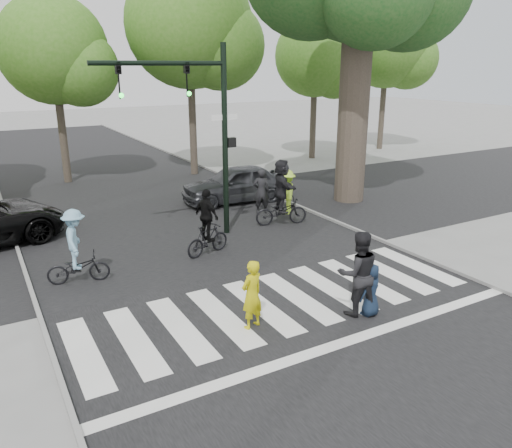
{
  "coord_description": "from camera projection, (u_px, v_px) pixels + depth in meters",
  "views": [
    {
      "loc": [
        -5.79,
        -8.0,
        5.35
      ],
      "look_at": [
        0.5,
        3.0,
        1.3
      ],
      "focal_mm": 35.0,
      "sensor_mm": 36.0,
      "label": 1
    }
  ],
  "objects": [
    {
      "name": "ground",
      "position": [
        304.0,
        319.0,
        10.98
      ],
      "size": [
        120.0,
        120.0,
        0.0
      ],
      "primitive_type": "plane",
      "color": "gray",
      "rests_on": "ground"
    },
    {
      "name": "bg_tree_3",
      "position": [
        197.0,
        30.0,
        23.54
      ],
      "size": [
        6.3,
        6.0,
        10.2
      ],
      "color": "brown",
      "rests_on": "ground"
    },
    {
      "name": "cyclist_mid",
      "position": [
        207.0,
        228.0,
        14.52
      ],
      "size": [
        1.58,
        0.99,
        1.98
      ],
      "color": "black",
      "rests_on": "ground"
    },
    {
      "name": "road_stem",
      "position": [
        209.0,
        250.0,
        15.12
      ],
      "size": [
        10.0,
        70.0,
        0.01
      ],
      "primitive_type": "cube",
      "color": "black",
      "rests_on": "ground"
    },
    {
      "name": "car_grey",
      "position": [
        236.0,
        184.0,
        20.27
      ],
      "size": [
        4.52,
        2.07,
        1.5
      ],
      "primitive_type": "imported",
      "rotation": [
        0.0,
        0.0,
        -1.64
      ],
      "color": "#323337",
      "rests_on": "ground"
    },
    {
      "name": "crosswalk",
      "position": [
        287.0,
        307.0,
        11.53
      ],
      "size": [
        10.0,
        3.85,
        0.01
      ],
      "color": "silver",
      "rests_on": "ground"
    },
    {
      "name": "cyclist_left",
      "position": [
        76.0,
        252.0,
        12.61
      ],
      "size": [
        1.62,
        1.1,
        1.95
      ],
      "color": "black",
      "rests_on": "ground"
    },
    {
      "name": "pedestrian_adult",
      "position": [
        358.0,
        273.0,
        10.96
      ],
      "size": [
        1.14,
        1.01,
        1.96
      ],
      "primitive_type": "imported",
      "rotation": [
        0.0,
        0.0,
        2.82
      ],
      "color": "black",
      "rests_on": "ground"
    },
    {
      "name": "bystander_hivis",
      "position": [
        287.0,
        192.0,
        18.58
      ],
      "size": [
        1.23,
        1.15,
        1.67
      ],
      "primitive_type": "imported",
      "rotation": [
        0.0,
        0.0,
        3.81
      ],
      "color": "#B8ED39",
      "rests_on": "ground"
    },
    {
      "name": "bg_tree_5",
      "position": [
        392.0,
        48.0,
        31.5
      ],
      "size": [
        5.67,
        5.4,
        9.3
      ],
      "color": "brown",
      "rests_on": "ground"
    },
    {
      "name": "curb_left",
      "position": [
        29.0,
        283.0,
        12.72
      ],
      "size": [
        0.1,
        70.0,
        0.1
      ],
      "primitive_type": "cube",
      "color": "gray",
      "rests_on": "ground"
    },
    {
      "name": "bg_tree_2",
      "position": [
        60.0,
        55.0,
        22.14
      ],
      "size": [
        5.04,
        4.8,
        8.4
      ],
      "color": "brown",
      "rests_on": "ground"
    },
    {
      "name": "traffic_signal",
      "position": [
        199.0,
        115.0,
        15.09
      ],
      "size": [
        4.45,
        0.29,
        6.0
      ],
      "color": "black",
      "rests_on": "ground"
    },
    {
      "name": "pedestrian_woman",
      "position": [
        252.0,
        295.0,
        10.44
      ],
      "size": [
        0.64,
        0.51,
        1.52
      ],
      "primitive_type": "imported",
      "rotation": [
        0.0,
        0.0,
        3.43
      ],
      "color": "#C7BF0D",
      "rests_on": "ground"
    },
    {
      "name": "cyclist_right",
      "position": [
        281.0,
        196.0,
        17.22
      ],
      "size": [
        1.93,
        1.79,
        2.31
      ],
      "color": "black",
      "rests_on": "ground"
    },
    {
      "name": "bg_tree_4",
      "position": [
        320.0,
        60.0,
        28.39
      ],
      "size": [
        4.83,
        4.6,
        8.15
      ],
      "color": "brown",
      "rests_on": "ground"
    },
    {
      "name": "curb_right",
      "position": [
        340.0,
        223.0,
        17.49
      ],
      "size": [
        0.1,
        70.0,
        0.1
      ],
      "primitive_type": "cube",
      "color": "gray",
      "rests_on": "ground"
    },
    {
      "name": "pedestrian_child",
      "position": [
        371.0,
        290.0,
        11.02
      ],
      "size": [
        0.67,
        0.52,
        1.21
      ],
      "primitive_type": "imported",
      "rotation": [
        0.0,
        0.0,
        3.4
      ],
      "color": "#132034",
      "rests_on": "ground"
    },
    {
      "name": "road_cross",
      "position": [
        174.0,
        224.0,
        17.6
      ],
      "size": [
        70.0,
        10.0,
        0.01
      ],
      "primitive_type": "cube",
      "color": "black",
      "rests_on": "ground"
    },
    {
      "name": "bystander_dark",
      "position": [
        261.0,
        191.0,
        18.6
      ],
      "size": [
        0.73,
        0.6,
        1.7
      ],
      "primitive_type": "imported",
      "rotation": [
        0.0,
        0.0,
        2.78
      ],
      "color": "black",
      "rests_on": "ground"
    }
  ]
}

